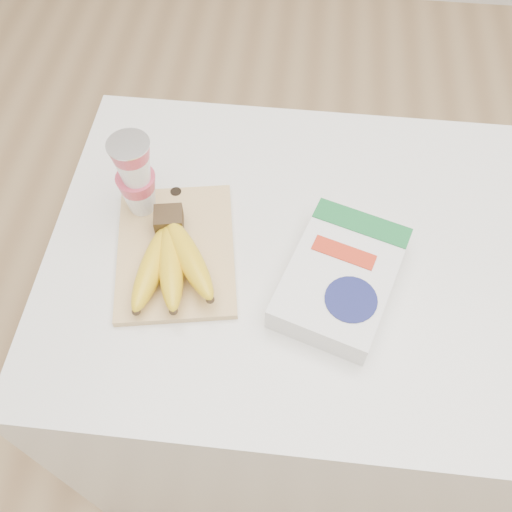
{
  "coord_description": "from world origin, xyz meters",
  "views": [
    {
      "loc": [
        -0.1,
        -0.55,
        1.6
      ],
      "look_at": [
        -0.16,
        -0.05,
        0.82
      ],
      "focal_mm": 40.0,
      "sensor_mm": 36.0,
      "label": 1
    }
  ],
  "objects_px": {
    "cutting_board": "(176,251)",
    "yogurt_stack": "(135,175)",
    "cereal_box": "(341,277)",
    "table": "(325,347)",
    "bananas": "(171,259)"
  },
  "relations": [
    {
      "from": "cutting_board",
      "to": "bananas",
      "type": "distance_m",
      "value": 0.05
    },
    {
      "from": "table",
      "to": "yogurt_stack",
      "type": "bearing_deg",
      "value": 171.79
    },
    {
      "from": "cereal_box",
      "to": "table",
      "type": "bearing_deg",
      "value": 94.4
    },
    {
      "from": "cutting_board",
      "to": "yogurt_stack",
      "type": "height_order",
      "value": "yogurt_stack"
    },
    {
      "from": "yogurt_stack",
      "to": "cereal_box",
      "type": "height_order",
      "value": "yogurt_stack"
    },
    {
      "from": "cutting_board",
      "to": "bananas",
      "type": "xyz_separation_m",
      "value": [
        0.0,
        -0.04,
        0.03
      ]
    },
    {
      "from": "table",
      "to": "cutting_board",
      "type": "relative_size",
      "value": 3.87
    },
    {
      "from": "table",
      "to": "yogurt_stack",
      "type": "relative_size",
      "value": 6.43
    },
    {
      "from": "bananas",
      "to": "cereal_box",
      "type": "relative_size",
      "value": 0.76
    },
    {
      "from": "cutting_board",
      "to": "cereal_box",
      "type": "distance_m",
      "value": 0.28
    },
    {
      "from": "table",
      "to": "bananas",
      "type": "relative_size",
      "value": 4.92
    },
    {
      "from": "cutting_board",
      "to": "yogurt_stack",
      "type": "relative_size",
      "value": 1.66
    },
    {
      "from": "cereal_box",
      "to": "yogurt_stack",
      "type": "bearing_deg",
      "value": 179.73
    },
    {
      "from": "table",
      "to": "cereal_box",
      "type": "height_order",
      "value": "cereal_box"
    },
    {
      "from": "table",
      "to": "cutting_board",
      "type": "distance_m",
      "value": 0.49
    }
  ]
}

